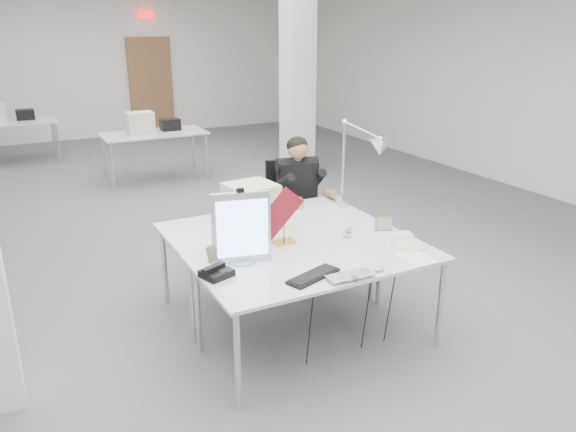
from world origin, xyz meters
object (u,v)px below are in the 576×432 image
Objects in this scene: bankers_lamp at (284,224)px; beige_monitor at (251,205)px; seated_person at (298,180)px; architect_lamp at (358,170)px; office_chair at (295,214)px; desk_phone at (216,273)px; desk_main at (321,261)px; laptop at (355,279)px; monitor at (241,228)px.

beige_monitor is (-0.07, 0.48, 0.03)m from bankers_lamp.
seated_person is 1.18× the size of architect_lamp.
bankers_lamp is at bearing -88.03° from beige_monitor.
office_chair is at bearing 35.10° from beige_monitor.
desk_phone is (-1.43, -1.46, -0.12)m from seated_person.
bankers_lamp is (-0.10, 0.42, 0.17)m from desk_main.
seated_person is 2.49× the size of beige_monitor.
laptop is at bearing -90.05° from bankers_lamp.
beige_monitor is (0.63, 0.82, 0.16)m from desk_phone.
architect_lamp is (0.98, -0.15, 0.23)m from beige_monitor.
laptop is 1.48m from architect_lamp.
bankers_lamp is at bearing -110.76° from seated_person.
architect_lamp is (1.35, 0.52, 0.15)m from monitor.
bankers_lamp is (-0.73, -1.13, 0.01)m from seated_person.
bankers_lamp is (0.44, 0.19, -0.11)m from monitor.
beige_monitor reaches higher than office_chair.
office_chair is 5.35× the size of desk_phone.
architect_lamp is at bearing 57.55° from laptop.
seated_person reaches higher than office_chair.
desk_phone is at bearing -136.22° from monitor.
architect_lamp reaches higher than monitor.
seated_person reaches higher than bankers_lamp.
desk_main is 0.79m from desk_phone.
office_chair is 1.97× the size of monitor.
laptop is 0.95m from desk_phone.
desk_main is 4.60× the size of beige_monitor.
beige_monitor is (-0.80, -0.65, 0.04)m from seated_person.
desk_main is 1.19m from architect_lamp.
laptop reaches higher than desk_main.
desk_phone reaches higher than laptop.
beige_monitor is at bearing -126.60° from office_chair.
desk_main is 0.42m from laptop.
beige_monitor is at bearing -128.70° from seated_person.
bankers_lamp is at bearing 7.18° from desk_phone.
desk_phone is at bearing -161.48° from bankers_lamp.
laptop is 1.10× the size of bankers_lamp.
desk_main is 1.73m from office_chair.
beige_monitor reaches higher than laptop.
office_chair is 2.66× the size of beige_monitor.
beige_monitor is 1.02m from architect_lamp.
bankers_lamp is (-0.11, 0.84, 0.14)m from laptop.
architect_lamp reaches higher than office_chair.
seated_person reaches higher than desk_main.
office_chair is at bearing 27.85° from desk_phone.
laptop is at bearing -50.83° from desk_phone.
beige_monitor is at bearing 73.87° from monitor.
desk_main is 1.68m from seated_person.
seated_person reaches higher than monitor.
desk_main is at bearing -84.62° from bankers_lamp.
desk_phone is at bearing -121.92° from seated_person.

